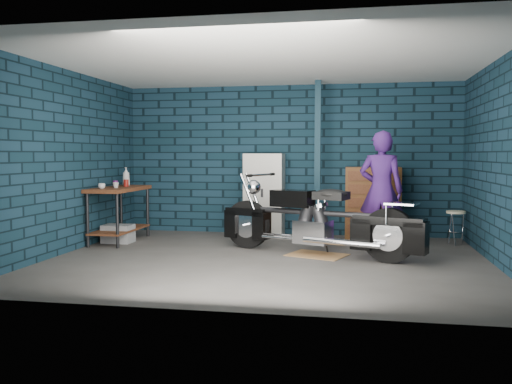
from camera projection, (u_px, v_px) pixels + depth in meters
ground at (267, 260)px, 7.46m from camera, size 6.00×6.00×0.00m
room_walls at (273, 123)px, 7.87m from camera, size 6.02×5.01×2.71m
support_post at (318, 160)px, 9.18m from camera, size 0.10×0.10×2.70m
workbench at (119, 214)px, 9.02m from camera, size 0.60×1.40×0.91m
drip_mat at (317, 255)px, 7.81m from camera, size 0.95×0.84×0.01m
motorcycle at (317, 215)px, 7.77m from camera, size 2.72×1.61×1.16m
person at (381, 190)px, 8.25m from camera, size 0.72×0.53×1.81m
storage_bin at (118, 234)px, 8.93m from camera, size 0.47×0.34×0.29m
locker at (264, 195)px, 9.67m from camera, size 0.68×0.49×1.47m
tool_chest at (373, 203)px, 9.34m from camera, size 0.93×0.51×1.24m
shop_stool at (456, 228)px, 8.69m from camera, size 0.33×0.33×0.55m
cup_a at (102, 186)px, 8.54m from camera, size 0.13×0.13×0.09m
cup_b at (116, 185)px, 8.77m from camera, size 0.12×0.12×0.09m
mug_purple at (115, 184)px, 9.00m from camera, size 0.10×0.10×0.11m
mug_red at (126, 183)px, 9.15m from camera, size 0.10×0.10×0.12m
bottle at (126, 177)px, 9.34m from camera, size 0.14×0.14×0.32m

